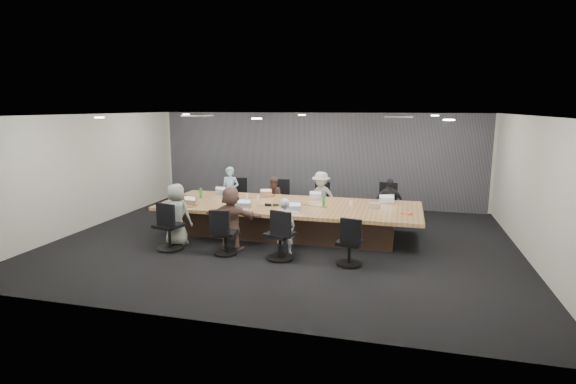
% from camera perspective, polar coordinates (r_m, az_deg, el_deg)
% --- Properties ---
extents(floor, '(10.00, 8.00, 0.00)m').
position_cam_1_polar(floor, '(10.17, -0.57, -6.23)').
color(floor, black).
rests_on(floor, ground).
extents(ceiling, '(10.00, 8.00, 0.00)m').
position_cam_1_polar(ceiling, '(9.72, -0.60, 9.75)').
color(ceiling, white).
rests_on(ceiling, wall_back).
extents(wall_back, '(10.00, 0.00, 2.80)m').
position_cam_1_polar(wall_back, '(13.72, 3.79, 4.17)').
color(wall_back, beige).
rests_on(wall_back, ground).
extents(wall_front, '(10.00, 0.00, 2.80)m').
position_cam_1_polar(wall_front, '(6.16, -10.36, -4.22)').
color(wall_front, beige).
rests_on(wall_front, ground).
extents(wall_left, '(0.00, 8.00, 2.80)m').
position_cam_1_polar(wall_left, '(12.14, -24.03, 2.39)').
color(wall_left, beige).
rests_on(wall_left, ground).
extents(wall_right, '(0.00, 8.00, 2.80)m').
position_cam_1_polar(wall_right, '(9.83, 28.82, 0.21)').
color(wall_right, beige).
rests_on(wall_right, ground).
extents(curtain, '(9.80, 0.04, 2.80)m').
position_cam_1_polar(curtain, '(13.64, 3.73, 4.13)').
color(curtain, '#54535D').
rests_on(curtain, ground).
extents(conference_table, '(6.00, 2.20, 0.74)m').
position_cam_1_polar(conference_table, '(10.53, 0.14, -3.37)').
color(conference_table, '#432C21').
rests_on(conference_table, ground).
extents(chair_0, '(0.66, 0.66, 0.79)m').
position_cam_1_polar(chair_0, '(12.71, -6.72, -1.00)').
color(chair_0, black).
rests_on(chair_0, ground).
extents(chair_1, '(0.60, 0.60, 0.81)m').
position_cam_1_polar(chair_1, '(12.31, -1.18, -1.28)').
color(chair_1, black).
rests_on(chair_1, ground).
extents(chair_2, '(0.66, 0.66, 0.78)m').
position_cam_1_polar(chair_2, '(12.04, 4.50, -1.65)').
color(chair_2, black).
rests_on(chair_2, ground).
extents(chair_3, '(0.69, 0.69, 0.86)m').
position_cam_1_polar(chair_3, '(11.87, 12.70, -1.86)').
color(chair_3, black).
rests_on(chair_3, ground).
extents(chair_4, '(0.73, 0.73, 0.88)m').
position_cam_1_polar(chair_4, '(9.78, -14.85, -4.63)').
color(chair_4, black).
rests_on(chair_4, ground).
extents(chair_5, '(0.57, 0.57, 0.74)m').
position_cam_1_polar(chair_5, '(9.25, -7.97, -5.66)').
color(chair_5, black).
rests_on(chair_5, ground).
extents(chair_6, '(0.73, 0.73, 0.85)m').
position_cam_1_polar(chair_6, '(8.87, -1.03, -5.93)').
color(chair_6, black).
rests_on(chair_6, ground).
extents(chair_7, '(0.59, 0.59, 0.74)m').
position_cam_1_polar(chair_7, '(8.64, 7.79, -6.86)').
color(chair_7, black).
rests_on(chair_7, ground).
extents(person_0, '(0.52, 0.35, 1.38)m').
position_cam_1_polar(person_0, '(12.33, -7.34, 0.01)').
color(person_0, '#8DB3CD').
rests_on(person_0, ground).
extents(laptop_0, '(0.38, 0.30, 0.02)m').
position_cam_1_polar(laptop_0, '(11.82, -8.34, -0.19)').
color(laptop_0, '#B2B2B7').
rests_on(laptop_0, conference_table).
extents(person_1, '(0.65, 0.55, 1.15)m').
position_cam_1_polar(person_1, '(11.95, -1.64, -0.81)').
color(person_1, brown).
rests_on(person_1, ground).
extents(laptop_1, '(0.34, 0.27, 0.02)m').
position_cam_1_polar(laptop_1, '(11.39, -2.42, -0.49)').
color(laptop_1, '#8C6647').
rests_on(laptop_1, conference_table).
extents(person_2, '(0.96, 0.70, 1.33)m').
position_cam_1_polar(person_2, '(11.65, 4.22, -0.68)').
color(person_2, '#ACACAC').
rests_on(person_2, ground).
extents(laptop_2, '(0.30, 0.22, 0.02)m').
position_cam_1_polar(laptop_2, '(11.10, 3.71, -0.81)').
color(laptop_2, '#B2B2B7').
rests_on(laptop_2, conference_table).
extents(person_3, '(0.76, 0.42, 1.23)m').
position_cam_1_polar(person_3, '(11.49, 12.67, -1.34)').
color(person_3, '#252527').
rests_on(person_3, ground).
extents(laptop_3, '(0.38, 0.29, 0.02)m').
position_cam_1_polar(laptop_3, '(10.92, 12.60, -1.24)').
color(laptop_3, '#B2B2B7').
rests_on(laptop_3, conference_table).
extents(person_4, '(0.69, 0.48, 1.36)m').
position_cam_1_polar(person_4, '(10.01, -13.94, -2.81)').
color(person_4, gray).
rests_on(person_4, ground).
extents(laptop_4, '(0.38, 0.29, 0.02)m').
position_cam_1_polar(laptop_4, '(10.47, -12.54, -1.76)').
color(laptop_4, '#8C6647').
rests_on(laptop_4, conference_table).
extents(person_5, '(1.28, 0.47, 1.36)m').
position_cam_1_polar(person_5, '(9.49, -7.21, -3.32)').
color(person_5, brown).
rests_on(person_5, ground).
extents(laptop_5, '(0.36, 0.28, 0.02)m').
position_cam_1_polar(laptop_5, '(9.97, -6.06, -2.18)').
color(laptop_5, '#B2B2B7').
rests_on(laptop_5, conference_table).
extents(person_6, '(0.46, 0.33, 1.17)m').
position_cam_1_polar(person_6, '(9.15, -0.44, -4.34)').
color(person_6, silver).
rests_on(person_6, ground).
extents(laptop_6, '(0.34, 0.27, 0.02)m').
position_cam_1_polar(laptop_6, '(9.63, 0.40, -2.59)').
color(laptop_6, '#B2B2B7').
rests_on(laptop_6, conference_table).
extents(bottle_green_left, '(0.07, 0.07, 0.25)m').
position_cam_1_polar(bottle_green_left, '(11.35, -11.01, -0.14)').
color(bottle_green_left, '#398A3F').
rests_on(bottle_green_left, conference_table).
extents(bottle_green_right, '(0.08, 0.08, 0.25)m').
position_cam_1_polar(bottle_green_right, '(10.25, 4.55, -1.14)').
color(bottle_green_right, '#398A3F').
rests_on(bottle_green_right, conference_table).
extents(bottle_clear, '(0.09, 0.09, 0.24)m').
position_cam_1_polar(bottle_clear, '(10.59, -5.27, -0.79)').
color(bottle_clear, silver).
rests_on(bottle_clear, conference_table).
extents(cup_white_far, '(0.09, 0.09, 0.09)m').
position_cam_1_polar(cup_white_far, '(11.01, -3.84, -0.72)').
color(cup_white_far, white).
rests_on(cup_white_far, conference_table).
extents(cup_white_near, '(0.09, 0.09, 0.11)m').
position_cam_1_polar(cup_white_near, '(10.39, 8.00, -1.45)').
color(cup_white_near, white).
rests_on(cup_white_near, conference_table).
extents(mug_brown, '(0.09, 0.09, 0.11)m').
position_cam_1_polar(mug_brown, '(11.31, -13.09, -0.61)').
color(mug_brown, brown).
rests_on(mug_brown, conference_table).
extents(mic_left, '(0.15, 0.12, 0.03)m').
position_cam_1_polar(mic_left, '(10.34, -1.56, -1.63)').
color(mic_left, black).
rests_on(mic_left, conference_table).
extents(mic_right, '(0.17, 0.11, 0.03)m').
position_cam_1_polar(mic_right, '(10.65, -0.39, -1.24)').
color(mic_right, black).
rests_on(mic_right, conference_table).
extents(stapler, '(0.16, 0.07, 0.06)m').
position_cam_1_polar(stapler, '(10.27, -2.55, -1.63)').
color(stapler, black).
rests_on(stapler, conference_table).
extents(canvas_bag, '(0.24, 0.15, 0.13)m').
position_cam_1_polar(canvas_bag, '(10.21, 11.00, -1.71)').
color(canvas_bag, '#B0A38C').
rests_on(canvas_bag, conference_table).
extents(snack_packet, '(0.23, 0.21, 0.04)m').
position_cam_1_polar(snack_packet, '(9.80, 14.82, -2.64)').
color(snack_packet, orange).
rests_on(snack_packet, conference_table).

